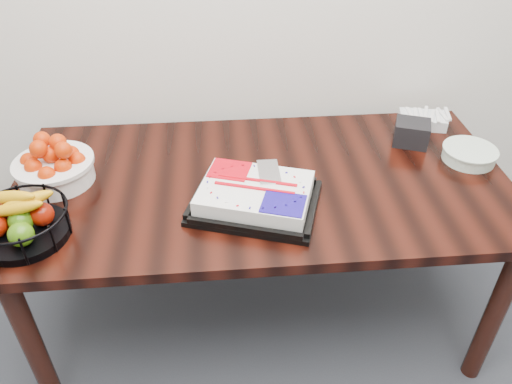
{
  "coord_description": "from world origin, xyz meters",
  "views": [
    {
      "loc": [
        -0.15,
        0.52,
        1.8
      ],
      "look_at": [
        -0.04,
        1.81,
        0.83
      ],
      "focal_mm": 35.0,
      "sensor_mm": 36.0,
      "label": 1
    }
  ],
  "objects": [
    {
      "name": "napkin_box",
      "position": [
        0.62,
        2.2,
        0.8
      ],
      "size": [
        0.16,
        0.15,
        0.09
      ],
      "primitive_type": "cube",
      "rotation": [
        0.0,
        0.0,
        -0.36
      ],
      "color": "black",
      "rests_on": "table"
    },
    {
      "name": "cake_tray",
      "position": [
        -0.04,
        1.84,
        0.79
      ],
      "size": [
        0.49,
        0.44,
        0.09
      ],
      "color": "black",
      "rests_on": "table"
    },
    {
      "name": "fruit_basket",
      "position": [
        -0.77,
        1.75,
        0.81
      ],
      "size": [
        0.29,
        0.29,
        0.16
      ],
      "color": "black",
      "rests_on": "table"
    },
    {
      "name": "tangerine_bowl",
      "position": [
        -0.74,
        2.05,
        0.83
      ],
      "size": [
        0.28,
        0.28,
        0.18
      ],
      "color": "white",
      "rests_on": "table"
    },
    {
      "name": "plate_stack",
      "position": [
        0.8,
        2.06,
        0.78
      ],
      "size": [
        0.2,
        0.2,
        0.05
      ],
      "color": "white",
      "rests_on": "table"
    },
    {
      "name": "fork_bag",
      "position": [
        0.72,
        2.34,
        0.78
      ],
      "size": [
        0.21,
        0.16,
        0.05
      ],
      "color": "silver",
      "rests_on": "table"
    },
    {
      "name": "table",
      "position": [
        0.0,
        2.0,
        0.66
      ],
      "size": [
        1.8,
        0.9,
        0.75
      ],
      "color": "black",
      "rests_on": "ground"
    }
  ]
}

